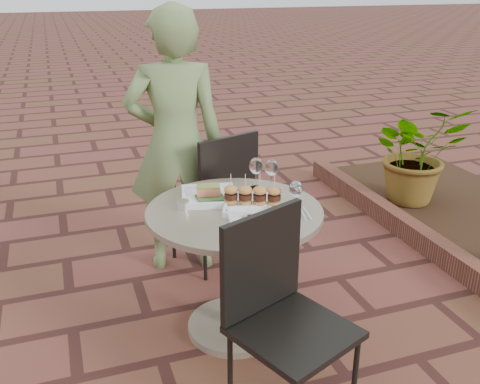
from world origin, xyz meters
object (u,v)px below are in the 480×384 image
object	(u,v)px
plate_tuna	(252,217)
diner	(175,144)
cafe_table	(235,252)
chair_far	(219,190)
chair_near	(279,302)
plate_sliders	(252,200)
plate_salmon	(209,195)

from	to	relation	value
plate_tuna	diner	bearing A→B (deg)	99.06
cafe_table	chair_far	distance (m)	0.72
diner	chair_near	bearing A→B (deg)	104.11
diner	plate_sliders	xyz separation A→B (m)	(0.21, -0.83, -0.07)
chair_near	plate_sliders	world-z (taller)	chair_near
plate_salmon	chair_far	bearing A→B (deg)	67.61
cafe_table	chair_near	xyz separation A→B (m)	(-0.00, -0.60, 0.07)
chair_far	diner	xyz separation A→B (m)	(-0.25, 0.11, 0.30)
chair_far	plate_sliders	xyz separation A→B (m)	(-0.04, -0.72, 0.22)
diner	plate_tuna	size ratio (longest dim) A/B	6.32
cafe_table	plate_tuna	size ratio (longest dim) A/B	3.35
cafe_table	plate_tuna	xyz separation A→B (m)	(0.04, -0.14, 0.26)
plate_salmon	plate_sliders	xyz separation A→B (m)	(0.18, -0.18, 0.02)
plate_salmon	plate_sliders	bearing A→B (deg)	-46.06
plate_sliders	plate_tuna	xyz separation A→B (m)	(-0.05, -0.13, -0.03)
chair_near	plate_sliders	size ratio (longest dim) A/B	2.53
cafe_table	diner	size ratio (longest dim) A/B	0.53
cafe_table	plate_tuna	world-z (taller)	plate_tuna
chair_far	cafe_table	bearing A→B (deg)	60.05
cafe_table	chair_far	size ratio (longest dim) A/B	0.97
diner	plate_salmon	bearing A→B (deg)	102.16
chair_near	plate_salmon	bearing A→B (deg)	73.73
plate_salmon	chair_near	bearing A→B (deg)	-83.96
plate_tuna	cafe_table	bearing A→B (deg)	105.76
chair_near	diner	xyz separation A→B (m)	(-0.11, 1.42, 0.30)
diner	cafe_table	bearing A→B (deg)	107.57
diner	plate_salmon	xyz separation A→B (m)	(0.03, -0.65, -0.10)
cafe_table	chair_far	bearing A→B (deg)	79.19
plate_salmon	plate_tuna	xyz separation A→B (m)	(0.13, -0.31, -0.01)
diner	plate_tuna	bearing A→B (deg)	108.76
chair_far	plate_sliders	bearing A→B (deg)	67.47
cafe_table	plate_sliders	world-z (taller)	plate_sliders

